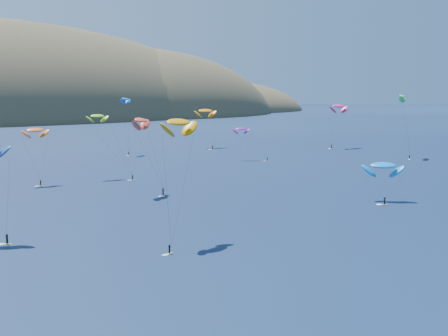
% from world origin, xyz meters
% --- Properties ---
extents(kitesurfer_1, '(8.04, 6.79, 18.85)m').
position_xyz_m(kitesurfer_1, '(-36.56, 136.79, 16.57)').
color(kitesurfer_1, '#C3CE16').
rests_on(kitesurfer_1, ground).
extents(kitesurfer_2, '(12.62, 12.63, 25.58)m').
position_xyz_m(kitesurfer_2, '(-33.13, 52.48, 22.98)').
color(kitesurfer_2, '#C3CE16').
rests_on(kitesurfer_2, ground).
extents(kitesurfer_3, '(10.97, 13.67, 22.16)m').
position_xyz_m(kitesurfer_3, '(-15.41, 139.64, 20.13)').
color(kitesurfer_3, '#C3CE16').
rests_on(kitesurfer_3, ground).
extents(kitesurfer_4, '(8.24, 10.11, 26.34)m').
position_xyz_m(kitesurfer_4, '(20.89, 199.29, 24.13)').
color(kitesurfer_4, '#C3CE16').
rests_on(kitesurfer_4, ground).
extents(kitesurfer_5, '(10.78, 10.91, 12.12)m').
position_xyz_m(kitesurfer_5, '(31.95, 60.33, 9.25)').
color(kitesurfer_5, '#C3CE16').
rests_on(kitesurfer_5, ground).
extents(kitesurfer_6, '(10.56, 13.19, 14.49)m').
position_xyz_m(kitesurfer_6, '(51.72, 155.06, 12.57)').
color(kitesurfer_6, '#C3CE16').
rests_on(kitesurfer_6, ground).
extents(kitesurfer_8, '(12.51, 5.18, 23.26)m').
position_xyz_m(kitesurfer_8, '(119.77, 170.88, 20.14)').
color(kitesurfer_8, '#C3CE16').
rests_on(kitesurfer_8, ground).
extents(kitesurfer_9, '(9.58, 12.13, 23.06)m').
position_xyz_m(kitesurfer_9, '(-16.68, 104.26, 20.46)').
color(kitesurfer_9, '#C3CE16').
rests_on(kitesurfer_9, ground).
extents(kitesurfer_11, '(11.59, 14.13, 20.90)m').
position_xyz_m(kitesurfer_11, '(66.17, 206.91, 17.82)').
color(kitesurfer_11, '#C3CE16').
rests_on(kitesurfer_11, ground).
extents(kitesurfer_13, '(9.46, 12.02, 28.04)m').
position_xyz_m(kitesurfer_13, '(113.41, 126.08, 25.54)').
color(kitesurfer_13, '#C3CE16').
rests_on(kitesurfer_13, ground).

